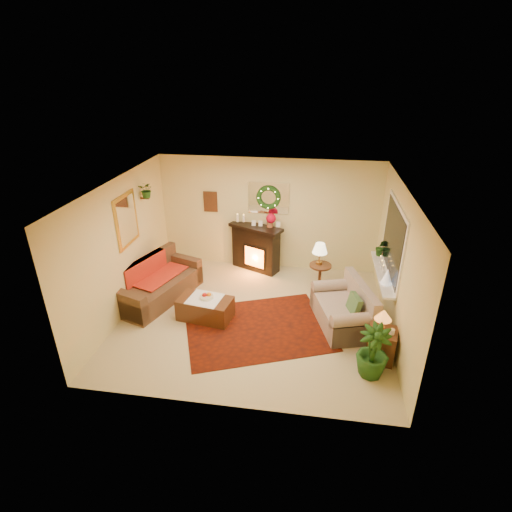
# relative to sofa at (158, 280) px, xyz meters

# --- Properties ---
(floor) EXTENTS (5.00, 5.00, 0.00)m
(floor) POSITION_rel_sofa_xyz_m (2.04, -0.39, -0.43)
(floor) COLOR beige
(floor) RESTS_ON ground
(ceiling) EXTENTS (5.00, 5.00, 0.00)m
(ceiling) POSITION_rel_sofa_xyz_m (2.04, -0.39, 2.17)
(ceiling) COLOR white
(ceiling) RESTS_ON ground
(wall_back) EXTENTS (5.00, 5.00, 0.00)m
(wall_back) POSITION_rel_sofa_xyz_m (2.04, 1.86, 0.87)
(wall_back) COLOR #EFD88C
(wall_back) RESTS_ON ground
(wall_front) EXTENTS (5.00, 5.00, 0.00)m
(wall_front) POSITION_rel_sofa_xyz_m (2.04, -2.64, 0.87)
(wall_front) COLOR #EFD88C
(wall_front) RESTS_ON ground
(wall_left) EXTENTS (4.50, 4.50, 0.00)m
(wall_left) POSITION_rel_sofa_xyz_m (-0.46, -0.39, 0.87)
(wall_left) COLOR #EFD88C
(wall_left) RESTS_ON ground
(wall_right) EXTENTS (4.50, 4.50, 0.00)m
(wall_right) POSITION_rel_sofa_xyz_m (4.54, -0.39, 0.87)
(wall_right) COLOR #EFD88C
(wall_right) RESTS_ON ground
(area_rug) EXTENTS (3.09, 2.73, 0.01)m
(area_rug) POSITION_rel_sofa_xyz_m (2.17, -0.74, -0.42)
(area_rug) COLOR #58070C
(area_rug) RESTS_ON floor
(sofa) EXTENTS (1.44, 2.11, 0.83)m
(sofa) POSITION_rel_sofa_xyz_m (0.00, 0.00, 0.00)
(sofa) COLOR #463521
(sofa) RESTS_ON floor
(red_throw) EXTENTS (0.74, 1.20, 0.02)m
(red_throw) POSITION_rel_sofa_xyz_m (-0.08, 0.18, 0.03)
(red_throw) COLOR red
(red_throw) RESTS_ON sofa
(fireplace) EXTENTS (1.16, 0.78, 1.02)m
(fireplace) POSITION_rel_sofa_xyz_m (1.78, 1.65, 0.12)
(fireplace) COLOR black
(fireplace) RESTS_ON floor
(poinsettia) EXTENTS (0.22, 0.22, 0.22)m
(poinsettia) POSITION_rel_sofa_xyz_m (2.13, 1.62, 0.87)
(poinsettia) COLOR #B90524
(poinsettia) RESTS_ON fireplace
(mantel_candle_a) EXTENTS (0.06, 0.06, 0.18)m
(mantel_candle_a) POSITION_rel_sofa_xyz_m (1.36, 1.63, 0.83)
(mantel_candle_a) COLOR white
(mantel_candle_a) RESTS_ON fireplace
(mantel_candle_b) EXTENTS (0.05, 0.05, 0.16)m
(mantel_candle_b) POSITION_rel_sofa_xyz_m (1.50, 1.62, 0.83)
(mantel_candle_b) COLOR white
(mantel_candle_b) RESTS_ON fireplace
(mantel_mirror) EXTENTS (0.92, 0.02, 0.72)m
(mantel_mirror) POSITION_rel_sofa_xyz_m (2.04, 1.84, 1.27)
(mantel_mirror) COLOR white
(mantel_mirror) RESTS_ON wall_back
(wreath) EXTENTS (0.55, 0.11, 0.55)m
(wreath) POSITION_rel_sofa_xyz_m (2.04, 1.80, 1.29)
(wreath) COLOR #194719
(wreath) RESTS_ON wall_back
(wall_art) EXTENTS (0.32, 0.03, 0.48)m
(wall_art) POSITION_rel_sofa_xyz_m (0.69, 1.84, 1.12)
(wall_art) COLOR #381E11
(wall_art) RESTS_ON wall_back
(gold_mirror) EXTENTS (0.03, 0.84, 1.00)m
(gold_mirror) POSITION_rel_sofa_xyz_m (-0.44, -0.09, 1.32)
(gold_mirror) COLOR gold
(gold_mirror) RESTS_ON wall_left
(hanging_plant) EXTENTS (0.33, 0.28, 0.36)m
(hanging_plant) POSITION_rel_sofa_xyz_m (-0.30, 0.66, 1.54)
(hanging_plant) COLOR #194719
(hanging_plant) RESTS_ON wall_left
(loveseat) EXTENTS (1.20, 1.60, 0.82)m
(loveseat) POSITION_rel_sofa_xyz_m (3.70, -0.35, -0.01)
(loveseat) COLOR #9C8860
(loveseat) RESTS_ON floor
(window_frame) EXTENTS (0.03, 1.86, 1.36)m
(window_frame) POSITION_rel_sofa_xyz_m (4.53, 0.16, 1.12)
(window_frame) COLOR white
(window_frame) RESTS_ON wall_right
(window_glass) EXTENTS (0.02, 1.70, 1.22)m
(window_glass) POSITION_rel_sofa_xyz_m (4.51, 0.16, 1.12)
(window_glass) COLOR black
(window_glass) RESTS_ON wall_right
(window_sill) EXTENTS (0.22, 1.86, 0.04)m
(window_sill) POSITION_rel_sofa_xyz_m (4.42, 0.16, 0.44)
(window_sill) COLOR white
(window_sill) RESTS_ON wall_right
(mini_tree) EXTENTS (0.19, 0.19, 0.29)m
(mini_tree) POSITION_rel_sofa_xyz_m (4.42, -0.28, 0.61)
(mini_tree) COLOR white
(mini_tree) RESTS_ON window_sill
(sill_plant) EXTENTS (0.26, 0.21, 0.47)m
(sill_plant) POSITION_rel_sofa_xyz_m (4.46, 0.89, 0.66)
(sill_plant) COLOR #12350D
(sill_plant) RESTS_ON window_sill
(side_table_round) EXTENTS (0.53, 0.53, 0.60)m
(side_table_round) POSITION_rel_sofa_xyz_m (3.28, 0.86, -0.10)
(side_table_round) COLOR #462015
(side_table_round) RESTS_ON floor
(lamp_cream) EXTENTS (0.32, 0.32, 0.48)m
(lamp_cream) POSITION_rel_sofa_xyz_m (3.24, 0.89, 0.45)
(lamp_cream) COLOR #F5E8B4
(lamp_cream) RESTS_ON side_table_round
(end_table_square) EXTENTS (0.54, 0.54, 0.55)m
(end_table_square) POSITION_rel_sofa_xyz_m (4.30, -1.24, -0.16)
(end_table_square) COLOR #4F2A21
(end_table_square) RESTS_ON floor
(lamp_tiffany) EXTENTS (0.27, 0.27, 0.40)m
(lamp_tiffany) POSITION_rel_sofa_xyz_m (4.27, -1.21, 0.32)
(lamp_tiffany) COLOR orange
(lamp_tiffany) RESTS_ON end_table_square
(coffee_table) EXTENTS (1.08, 0.71, 0.42)m
(coffee_table) POSITION_rel_sofa_xyz_m (1.14, -0.55, -0.22)
(coffee_table) COLOR #3F2C19
(coffee_table) RESTS_ON floor
(fruit_bowl) EXTENTS (0.26, 0.26, 0.06)m
(fruit_bowl) POSITION_rel_sofa_xyz_m (1.17, -0.52, 0.02)
(fruit_bowl) COLOR beige
(fruit_bowl) RESTS_ON coffee_table
(floor_palm) EXTENTS (1.55, 1.55, 2.66)m
(floor_palm) POSITION_rel_sofa_xyz_m (4.11, -1.66, 0.02)
(floor_palm) COLOR #0D3613
(floor_palm) RESTS_ON floor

